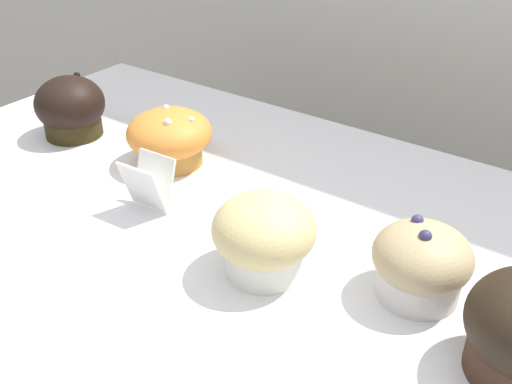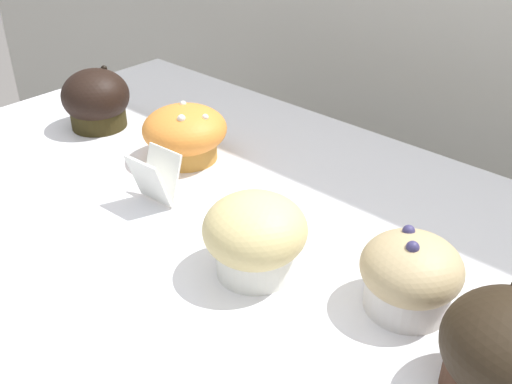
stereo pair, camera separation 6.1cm
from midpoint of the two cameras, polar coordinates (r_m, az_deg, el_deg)
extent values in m
cube|color=beige|center=(1.10, 15.71, 9.74)|extent=(3.20, 0.10, 1.80)
cylinder|color=#C18537|center=(0.77, -10.44, 4.10)|extent=(0.08, 0.08, 0.04)
ellipsoid|color=orange|center=(0.76, -10.58, 5.50)|extent=(0.11, 0.11, 0.06)
sphere|color=white|center=(0.73, -8.61, 6.74)|extent=(0.01, 0.01, 0.01)
sphere|color=white|center=(0.76, -10.89, 7.83)|extent=(0.01, 0.01, 0.01)
sphere|color=white|center=(0.72, -10.84, 6.46)|extent=(0.01, 0.01, 0.01)
cylinder|color=silver|center=(0.55, 12.21, -7.86)|extent=(0.08, 0.08, 0.04)
ellipsoid|color=tan|center=(0.54, 12.46, -6.08)|extent=(0.09, 0.09, 0.06)
sphere|color=navy|center=(0.52, 12.59, -4.25)|extent=(0.01, 0.01, 0.01)
sphere|color=navy|center=(0.54, 12.00, -2.80)|extent=(0.01, 0.01, 0.01)
cylinder|color=#2E2710|center=(0.87, -19.04, 6.53)|extent=(0.08, 0.08, 0.05)
ellipsoid|color=black|center=(0.86, -19.30, 7.92)|extent=(0.09, 0.09, 0.07)
sphere|color=black|center=(0.87, -18.69, 10.45)|extent=(0.01, 0.01, 0.01)
cylinder|color=white|center=(0.57, -2.35, -5.67)|extent=(0.07, 0.07, 0.05)
ellipsoid|color=#D8C27D|center=(0.55, -2.41, -3.65)|extent=(0.10, 0.10, 0.06)
cube|color=white|center=(0.68, -12.24, 1.06)|extent=(0.05, 0.02, 0.06)
cube|color=silver|center=(0.66, -13.41, 0.32)|extent=(0.05, 0.02, 0.06)
camera|label=1|loc=(0.03, -92.86, -1.74)|focal=42.00mm
camera|label=2|loc=(0.03, 87.14, 1.74)|focal=42.00mm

